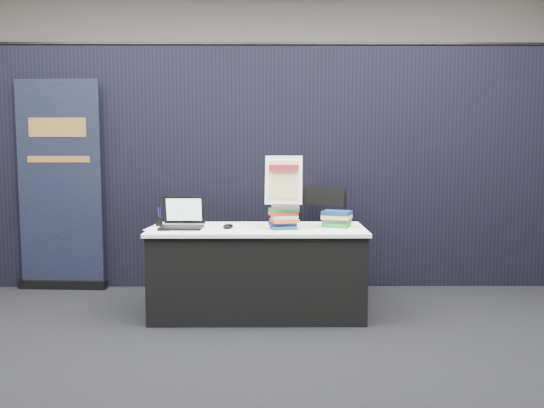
{
  "coord_description": "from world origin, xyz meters",
  "views": [
    {
      "loc": [
        0.09,
        -4.48,
        1.48
      ],
      "look_at": [
        0.12,
        0.55,
        0.95
      ],
      "focal_mm": 40.0,
      "sensor_mm": 36.0,
      "label": 1
    }
  ],
  "objects": [
    {
      "name": "mouse",
      "position": [
        -0.24,
        0.5,
        0.77
      ],
      "size": [
        0.12,
        0.14,
        0.04
      ],
      "primitive_type": "ellipsoid",
      "rotation": [
        0.0,
        0.0,
        -0.38
      ],
      "color": "black",
      "rests_on": "display_table"
    },
    {
      "name": "book_stack_tall",
      "position": [
        0.22,
        0.48,
        0.85
      ],
      "size": [
        0.23,
        0.2,
        0.2
      ],
      "rotation": [
        0.0,
        0.0,
        0.19
      ],
      "color": "#165652",
      "rests_on": "display_table"
    },
    {
      "name": "stacking_chair",
      "position": [
        0.61,
        1.13,
        0.57
      ],
      "size": [
        0.6,
        0.61,
        1.03
      ],
      "rotation": [
        0.0,
        0.0,
        -0.36
      ],
      "color": "black",
      "rests_on": "floor"
    },
    {
      "name": "display_table",
      "position": [
        0.0,
        0.55,
        0.38
      ],
      "size": [
        1.8,
        0.75,
        0.75
      ],
      "color": "black",
      "rests_on": "floor"
    },
    {
      "name": "pullup_banner",
      "position": [
        -1.97,
        1.5,
        0.92
      ],
      "size": [
        0.88,
        0.15,
        2.07
      ],
      "rotation": [
        0.0,
        0.0,
        -0.06
      ],
      "color": "black",
      "rests_on": "floor"
    },
    {
      "name": "pen_cup",
      "position": [
        -0.84,
        0.64,
        0.79
      ],
      "size": [
        0.07,
        0.07,
        0.08
      ],
      "primitive_type": "cylinder",
      "rotation": [
        0.0,
        0.0,
        -0.25
      ],
      "color": "black",
      "rests_on": "display_table"
    },
    {
      "name": "brochure_right",
      "position": [
        -0.4,
        0.55,
        0.75
      ],
      "size": [
        0.33,
        0.28,
        0.0
      ],
      "primitive_type": "cube",
      "rotation": [
        0.0,
        0.0,
        0.39
      ],
      "color": "white",
      "rests_on": "display_table"
    },
    {
      "name": "book_stack_short",
      "position": [
        0.68,
        0.61,
        0.82
      ],
      "size": [
        0.28,
        0.25,
        0.14
      ],
      "rotation": [
        0.0,
        0.0,
        -0.36
      ],
      "color": "#22832B",
      "rests_on": "display_table"
    },
    {
      "name": "drape_partition",
      "position": [
        0.0,
        1.6,
        1.2
      ],
      "size": [
        6.0,
        0.08,
        2.4
      ],
      "primitive_type": "cube",
      "color": "black",
      "rests_on": "floor"
    },
    {
      "name": "laptop",
      "position": [
        -0.63,
        0.53,
        0.81
      ],
      "size": [
        0.36,
        0.29,
        0.26
      ],
      "rotation": [
        0.0,
        0.0,
        -0.03
      ],
      "color": "black",
      "rests_on": "display_table"
    },
    {
      "name": "brochure_mid",
      "position": [
        -0.53,
        0.45,
        0.75
      ],
      "size": [
        0.36,
        0.27,
        0.0
      ],
      "primitive_type": "cube",
      "rotation": [
        0.0,
        0.0,
        -0.11
      ],
      "color": "white",
      "rests_on": "display_table"
    },
    {
      "name": "wall_back",
      "position": [
        0.0,
        4.0,
        1.75
      ],
      "size": [
        8.0,
        0.02,
        3.5
      ],
      "primitive_type": "cube",
      "color": "beige",
      "rests_on": "floor"
    },
    {
      "name": "floor",
      "position": [
        0.0,
        0.0,
        0.0
      ],
      "size": [
        8.0,
        8.0,
        0.0
      ],
      "primitive_type": "plane",
      "color": "black",
      "rests_on": "ground"
    },
    {
      "name": "brochure_left",
      "position": [
        -0.75,
        0.49,
        0.75
      ],
      "size": [
        0.36,
        0.28,
        0.0
      ],
      "primitive_type": "cube",
      "rotation": [
        0.0,
        0.0,
        -0.11
      ],
      "color": "white",
      "rests_on": "display_table"
    },
    {
      "name": "info_sign",
      "position": [
        0.22,
        0.51,
        1.15
      ],
      "size": [
        0.31,
        0.16,
        0.42
      ],
      "rotation": [
        0.0,
        0.0,
        -0.07
      ],
      "color": "black",
      "rests_on": "book_stack_tall"
    }
  ]
}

